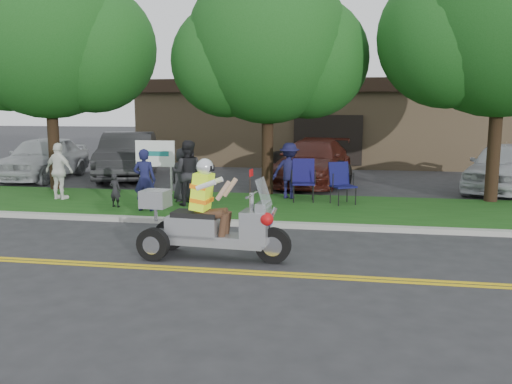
% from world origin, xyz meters
% --- Properties ---
extents(ground, '(120.00, 120.00, 0.00)m').
position_xyz_m(ground, '(0.00, 0.00, 0.00)').
color(ground, '#28282B').
rests_on(ground, ground).
extents(centerline_near, '(60.00, 0.10, 0.01)m').
position_xyz_m(centerline_near, '(0.00, -0.58, 0.01)').
color(centerline_near, gold).
rests_on(centerline_near, ground).
extents(centerline_far, '(60.00, 0.10, 0.01)m').
position_xyz_m(centerline_far, '(0.00, -0.42, 0.01)').
color(centerline_far, gold).
rests_on(centerline_far, ground).
extents(curb, '(60.00, 0.25, 0.12)m').
position_xyz_m(curb, '(0.00, 3.05, 0.06)').
color(curb, '#A8A89E').
rests_on(curb, ground).
extents(grass_verge, '(60.00, 4.00, 0.10)m').
position_xyz_m(grass_verge, '(0.00, 5.20, 0.06)').
color(grass_verge, '#164913').
rests_on(grass_verge, ground).
extents(commercial_building, '(18.00, 8.20, 4.00)m').
position_xyz_m(commercial_building, '(2.00, 18.98, 2.01)').
color(commercial_building, '#9E7F5B').
rests_on(commercial_building, ground).
extents(tree_left, '(6.62, 5.40, 7.78)m').
position_xyz_m(tree_left, '(-6.44, 7.03, 4.85)').
color(tree_left, '#332114').
rests_on(tree_left, ground).
extents(tree_mid, '(5.88, 4.80, 7.05)m').
position_xyz_m(tree_mid, '(0.55, 7.23, 4.43)').
color(tree_mid, '#332114').
rests_on(tree_mid, ground).
extents(tree_right, '(6.86, 5.60, 8.07)m').
position_xyz_m(tree_right, '(7.06, 7.03, 5.03)').
color(tree_right, '#332114').
rests_on(tree_right, ground).
extents(business_sign, '(1.25, 0.06, 1.75)m').
position_xyz_m(business_sign, '(-2.90, 6.60, 1.26)').
color(business_sign, silver).
rests_on(business_sign, ground).
extents(trike_scooter, '(2.85, 0.98, 1.86)m').
position_xyz_m(trike_scooter, '(0.47, 0.24, 0.65)').
color(trike_scooter, black).
rests_on(trike_scooter, ground).
extents(lawn_chair_a, '(0.69, 0.72, 1.20)m').
position_xyz_m(lawn_chair_a, '(1.71, 6.16, 0.78)').
color(lawn_chair_a, black).
rests_on(lawn_chair_a, grass_verge).
extents(lawn_chair_b, '(0.83, 0.84, 1.15)m').
position_xyz_m(lawn_chair_b, '(2.78, 5.90, 0.75)').
color(lawn_chair_b, black).
rests_on(lawn_chair_b, grass_verge).
extents(spectator_adult_left, '(0.61, 0.42, 1.61)m').
position_xyz_m(spectator_adult_left, '(-2.20, 3.93, 0.91)').
color(spectator_adult_left, '#16193F').
rests_on(spectator_adult_left, grass_verge).
extents(spectator_adult_mid, '(0.93, 0.77, 1.78)m').
position_xyz_m(spectator_adult_mid, '(-1.34, 4.86, 0.99)').
color(spectator_adult_mid, black).
rests_on(spectator_adult_mid, grass_verge).
extents(spectator_adult_right, '(1.03, 0.62, 1.65)m').
position_xyz_m(spectator_adult_right, '(-5.29, 5.16, 0.93)').
color(spectator_adult_right, white).
rests_on(spectator_adult_right, grass_verge).
extents(spectator_chair_a, '(1.16, 0.81, 1.63)m').
position_xyz_m(spectator_chair_a, '(1.26, 6.49, 0.92)').
color(spectator_chair_a, '#16153C').
rests_on(spectator_chair_a, grass_verge).
extents(spectator_chair_b, '(0.81, 0.60, 1.53)m').
position_xyz_m(spectator_chair_b, '(-1.64, 5.43, 0.87)').
color(spectator_chair_b, black).
rests_on(spectator_chair_b, grass_verge).
extents(child_left, '(0.37, 0.28, 0.90)m').
position_xyz_m(child_left, '(-3.19, 4.29, 0.56)').
color(child_left, black).
rests_on(child_left, grass_verge).
extents(child_right, '(0.56, 0.53, 0.93)m').
position_xyz_m(child_right, '(-2.31, 4.29, 0.57)').
color(child_right, silver).
rests_on(child_right, grass_verge).
extents(parked_car_far_left, '(2.17, 4.95, 1.66)m').
position_xyz_m(parked_car_far_left, '(-8.62, 9.75, 0.83)').
color(parked_car_far_left, '#A3A7AA').
rests_on(parked_car_far_left, ground).
extents(parked_car_left, '(3.28, 5.70, 1.77)m').
position_xyz_m(parked_car_left, '(-5.50, 10.55, 0.89)').
color(parked_car_left, '#2B2A2D').
rests_on(parked_car_left, ground).
extents(parked_car_mid, '(3.60, 5.23, 1.33)m').
position_xyz_m(parked_car_mid, '(1.50, 10.73, 0.66)').
color(parked_car_mid, black).
rests_on(parked_car_mid, ground).
extents(parked_car_right, '(2.93, 5.67, 1.57)m').
position_xyz_m(parked_car_right, '(1.67, 10.38, 0.79)').
color(parked_car_right, '#42160F').
rests_on(parked_car_right, ground).
extents(parked_car_far_right, '(3.79, 5.24, 1.66)m').
position_xyz_m(parked_car_far_right, '(8.00, 9.50, 0.83)').
color(parked_car_far_right, silver).
rests_on(parked_car_far_right, ground).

